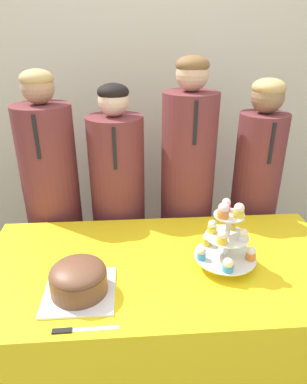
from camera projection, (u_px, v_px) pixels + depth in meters
wall_back at (146, 80)px, 2.44m from camera, size 9.00×0.06×2.70m
table at (162, 325)px, 1.66m from camera, size 1.60×0.80×0.73m
round_cake at (78, 278)px, 1.31m from camera, size 0.27×0.27×0.14m
cake_knife at (74, 330)px, 1.16m from camera, size 0.23×0.02×0.01m
cupcake_stand at (227, 238)px, 1.43m from camera, size 0.27×0.27×0.31m
student_0 at (55, 211)px, 2.01m from camera, size 0.31×0.32×1.50m
student_1 at (119, 214)px, 2.05m from camera, size 0.31×0.32×1.43m
student_2 at (186, 202)px, 2.05m from camera, size 0.31×0.31×1.56m
student_3 at (253, 206)px, 2.10m from camera, size 0.27×0.28×1.44m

